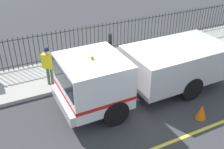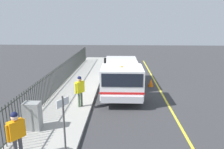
{
  "view_description": "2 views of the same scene",
  "coord_description": "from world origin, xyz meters",
  "px_view_note": "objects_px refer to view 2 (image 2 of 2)",
  "views": [
    {
      "loc": [
        -7.09,
        4.7,
        6.05
      ],
      "look_at": [
        0.74,
        0.84,
        0.99
      ],
      "focal_mm": 42.23,
      "sensor_mm": 36.0,
      "label": 1
    },
    {
      "loc": [
        0.32,
        13.26,
        4.58
      ],
      "look_at": [
        0.86,
        0.25,
        1.27
      ],
      "focal_mm": 33.62,
      "sensor_mm": 36.0,
      "label": 2
    }
  ],
  "objects_px": {
    "utility_cabinet": "(33,116)",
    "street_sign": "(64,123)",
    "worker_standing": "(80,88)",
    "work_truck": "(121,74)",
    "pedestrian_distant": "(16,131)",
    "traffic_cone": "(151,83)"
  },
  "relations": [
    {
      "from": "street_sign",
      "to": "worker_standing",
      "type": "bearing_deg",
      "value": -84.7
    },
    {
      "from": "utility_cabinet",
      "to": "traffic_cone",
      "type": "relative_size",
      "value": 2.13
    },
    {
      "from": "pedestrian_distant",
      "to": "utility_cabinet",
      "type": "bearing_deg",
      "value": 45.94
    },
    {
      "from": "work_truck",
      "to": "pedestrian_distant",
      "type": "distance_m",
      "value": 8.13
    },
    {
      "from": "worker_standing",
      "to": "traffic_cone",
      "type": "bearing_deg",
      "value": -3.81
    },
    {
      "from": "utility_cabinet",
      "to": "traffic_cone",
      "type": "bearing_deg",
      "value": -131.16
    },
    {
      "from": "utility_cabinet",
      "to": "street_sign",
      "type": "distance_m",
      "value": 3.09
    },
    {
      "from": "utility_cabinet",
      "to": "pedestrian_distant",
      "type": "bearing_deg",
      "value": 100.14
    },
    {
      "from": "work_truck",
      "to": "traffic_cone",
      "type": "distance_m",
      "value": 2.71
    },
    {
      "from": "work_truck",
      "to": "street_sign",
      "type": "bearing_deg",
      "value": 76.46
    },
    {
      "from": "work_truck",
      "to": "utility_cabinet",
      "type": "distance_m",
      "value": 6.54
    },
    {
      "from": "work_truck",
      "to": "street_sign",
      "type": "relative_size",
      "value": 2.99
    },
    {
      "from": "work_truck",
      "to": "street_sign",
      "type": "distance_m",
      "value": 7.79
    },
    {
      "from": "work_truck",
      "to": "utility_cabinet",
      "type": "height_order",
      "value": "work_truck"
    },
    {
      "from": "worker_standing",
      "to": "traffic_cone",
      "type": "xyz_separation_m",
      "value": [
        -4.34,
        -4.23,
        -0.9
      ]
    },
    {
      "from": "utility_cabinet",
      "to": "street_sign",
      "type": "bearing_deg",
      "value": 131.61
    },
    {
      "from": "street_sign",
      "to": "traffic_cone",
      "type": "bearing_deg",
      "value": -113.59
    },
    {
      "from": "utility_cabinet",
      "to": "traffic_cone",
      "type": "height_order",
      "value": "utility_cabinet"
    },
    {
      "from": "work_truck",
      "to": "worker_standing",
      "type": "distance_m",
      "value": 3.61
    },
    {
      "from": "worker_standing",
      "to": "traffic_cone",
      "type": "distance_m",
      "value": 6.12
    },
    {
      "from": "worker_standing",
      "to": "utility_cabinet",
      "type": "bearing_deg",
      "value": -169.72
    },
    {
      "from": "traffic_cone",
      "to": "street_sign",
      "type": "distance_m",
      "value": 9.84
    }
  ]
}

